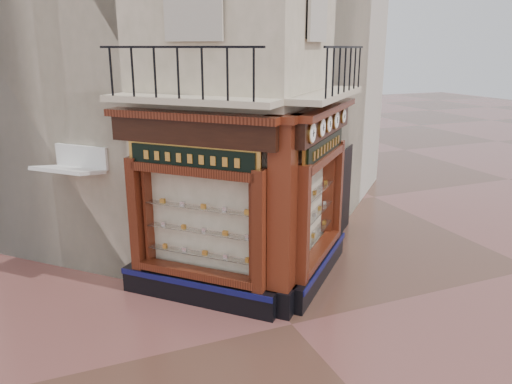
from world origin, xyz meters
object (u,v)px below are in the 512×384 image
corner_pilaster (282,221)px  signboard_left (192,158)px  awning (80,282)px  signboard_right (324,147)px  clock_d (336,120)px  clock_c (329,124)px  clock_a (312,133)px  clock_b (322,128)px  clock_e (343,116)px

corner_pilaster → signboard_left: (-1.46, 1.01, 1.15)m
awning → signboard_right: bearing=-155.8°
clock_d → clock_c: bearing=180.0°
clock_c → signboard_left: 2.95m
awning → signboard_left: 4.27m
clock_a → signboard_left: (-2.02, 1.06, -0.52)m
clock_b → clock_c: size_ratio=1.07×
clock_b → awning: clock_b is taller
clock_e → awning: (-6.04, 1.18, -3.62)m
clock_a → clock_b: (0.49, 0.49, 0.00)m
signboard_right → clock_b: bearing=-170.9°
awning → signboard_right: size_ratio=0.66×
clock_a → signboard_left: bearing=107.5°
corner_pilaster → clock_d: 2.82m
clock_d → awning: clock_d is taller
clock_a → clock_d: size_ratio=1.02×
clock_c → clock_b: bearing=-180.0°
clock_e → clock_d: bearing=-180.0°
clock_a → clock_c: clock_a is taller
awning → signboard_right: signboard_right is taller
corner_pilaster → clock_d: (1.88, 1.27, 1.67)m
corner_pilaster → clock_a: size_ratio=9.69×
signboard_right → clock_e: bearing=-5.3°
corner_pilaster → clock_c: (1.44, 0.83, 1.67)m
clock_d → signboard_right: bearing=166.9°
clock_c → signboard_left: clock_c is taller
signboard_left → corner_pilaster: bearing=-169.8°
clock_a → signboard_right: 1.48m
clock_e → awning: bearing=123.9°
clock_b → signboard_left: bearing=122.4°
clock_b → signboard_right: bearing=9.1°
clock_a → awning: size_ratio=0.30×
clock_d → awning: 6.83m
signboard_right → awning: bearing=114.2°
clock_c → awning: 6.60m
clock_e → signboard_left: clock_e is taller
clock_b → clock_c: bearing=0.0°
clock_d → signboard_right: size_ratio=0.19×
clock_a → clock_e: clock_a is taller
clock_a → clock_e: 2.56m
awning → signboard_left: (2.20, -1.94, 3.10)m
clock_e → signboard_left: size_ratio=0.16×
corner_pilaster → clock_b: 2.03m
clock_b → signboard_right: clock_b is taller
signboard_right → clock_d: bearing=-13.1°
awning → signboard_left: size_ratio=0.66×
awning → signboard_left: signboard_left is taller
signboard_right → clock_c: bearing=-143.0°
clock_d → corner_pilaster: bearing=169.1°
clock_c → clock_e: bearing=0.0°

